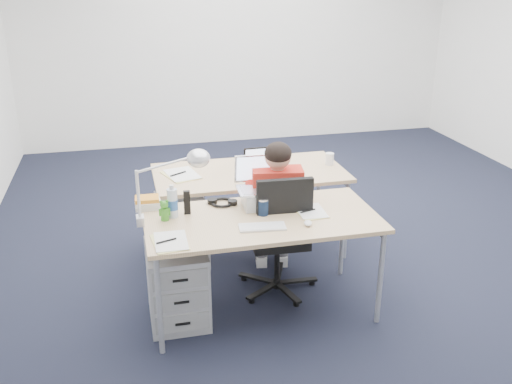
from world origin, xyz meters
TOP-DOWN VIEW (x-y plane):
  - floor at (0.00, 0.00)m, footprint 7.00×7.00m
  - room at (0.00, 0.00)m, footprint 6.02×7.02m
  - desk_near at (-0.79, -0.85)m, footprint 1.60×0.80m
  - desk_far at (-0.66, 0.10)m, footprint 1.60×0.80m
  - office_chair at (-0.61, -0.63)m, footprint 0.64×0.64m
  - seated_person at (-0.59, -0.46)m, footprint 0.41×0.68m
  - drawer_pedestal_near at (-1.39, -0.83)m, footprint 0.40×0.50m
  - drawer_pedestal_far at (-1.26, 0.05)m, footprint 0.40×0.50m
  - silver_laptop at (-0.75, -0.66)m, footprint 0.34×0.27m
  - wireless_keyboard at (-0.83, -1.02)m, footprint 0.32×0.16m
  - computer_mouse at (-0.52, -1.05)m, footprint 0.07×0.09m
  - headphones at (-1.01, -0.56)m, footprint 0.27×0.24m
  - can_koozie at (-0.77, -0.81)m, footprint 0.10×0.10m
  - water_bottle at (-1.38, -0.70)m, footprint 0.09×0.09m
  - bear_figurine at (-1.44, -0.74)m, footprint 0.08×0.06m
  - book_stack at (-1.54, -0.50)m, footprint 0.22×0.19m
  - cordless_phone at (-1.28, -0.67)m, footprint 0.05×0.03m
  - papers_left at (-1.44, -1.10)m, footprint 0.21×0.29m
  - papers_right at (-0.44, -0.85)m, footprint 0.19×0.27m
  - sunglasses at (-0.51, -0.78)m, footprint 0.11×0.05m
  - desk_lamp at (-1.45, -0.78)m, footprint 0.48×0.32m
  - dark_laptop at (-0.55, -0.01)m, footprint 0.32×0.31m
  - far_cup at (0.06, 0.11)m, footprint 0.09×0.09m
  - far_papers at (-1.24, 0.13)m, footprint 0.31×0.38m

SIDE VIEW (x-z plane):
  - floor at x=0.00m, z-range 0.00..0.00m
  - drawer_pedestal_near at x=-1.39m, z-range 0.00..0.55m
  - drawer_pedestal_far at x=-1.26m, z-range 0.00..0.55m
  - office_chair at x=-0.61m, z-range -0.21..0.77m
  - seated_person at x=-0.59m, z-range 0.00..1.17m
  - desk_near at x=-0.79m, z-range 0.32..1.05m
  - desk_far at x=-0.66m, z-range 0.32..1.05m
  - papers_right at x=-0.44m, z-range 0.73..0.74m
  - far_papers at x=-1.24m, z-range 0.73..0.74m
  - papers_left at x=-1.44m, z-range 0.73..0.74m
  - wireless_keyboard at x=-0.83m, z-range 0.73..0.75m
  - sunglasses at x=-0.51m, z-range 0.73..0.75m
  - computer_mouse at x=-0.52m, z-range 0.73..0.76m
  - headphones at x=-1.01m, z-range 0.73..0.77m
  - book_stack at x=-1.54m, z-range 0.73..0.81m
  - far_cup at x=0.06m, z-range 0.73..0.83m
  - can_koozie at x=-0.77m, z-range 0.73..0.85m
  - bear_figurine at x=-1.44m, z-range 0.73..0.88m
  - cordless_phone at x=-1.28m, z-range 0.73..0.90m
  - dark_laptop at x=-0.55m, z-range 0.73..0.96m
  - water_bottle at x=-1.38m, z-range 0.73..0.96m
  - silver_laptop at x=-0.75m, z-range 0.73..1.08m
  - desk_lamp at x=-1.45m, z-range 0.73..1.25m
  - room at x=0.00m, z-range 0.31..3.12m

